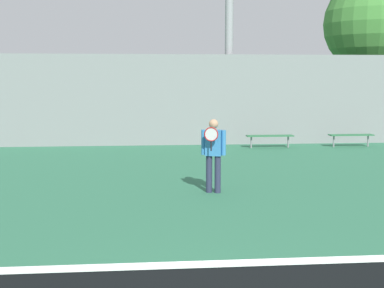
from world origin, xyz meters
TOP-DOWN VIEW (x-y plane):
  - tennis_player at (0.74, 7.26)m, footprint 0.54×0.48m
  - bench_courtside_near at (3.89, 14.95)m, footprint 1.75×0.40m
  - bench_courtside_far at (7.02, 14.95)m, footprint 1.67×0.40m
  - light_pole_near_left at (2.59, 16.55)m, footprint 0.90×0.60m
  - back_fence at (0.00, 16.12)m, footprint 29.41×0.06m
  - tree_green_broad at (9.82, 19.79)m, footprint 4.47×4.47m

SIDE VIEW (x-z plane):
  - bench_courtside_far at x=7.02m, z-range 0.19..0.66m
  - bench_courtside_near at x=3.89m, z-range 0.19..0.66m
  - tennis_player at x=0.74m, z-range 0.11..1.77m
  - back_fence at x=0.00m, z-range 0.00..3.49m
  - tree_green_broad at x=9.82m, z-range 1.38..8.68m
  - light_pole_near_left at x=2.59m, z-range 0.52..9.81m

